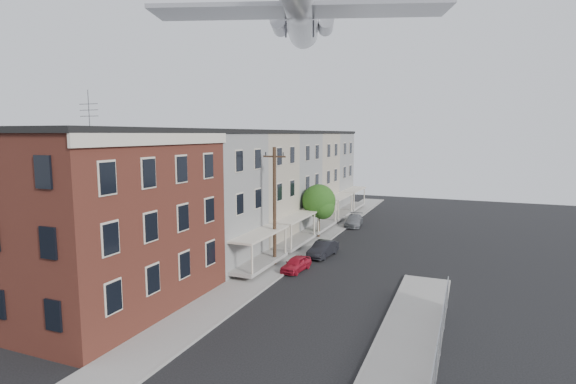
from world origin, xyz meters
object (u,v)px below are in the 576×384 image
Objects in this scene: utility_pole at (275,205)px; street_tree at (320,203)px; airplane at (300,4)px; car_mid at (323,249)px; car_near at (296,264)px; car_far at (354,221)px.

street_tree is (0.33, 9.92, -1.22)m from utility_pole.
airplane is at bearing 93.91° from utility_pole.
car_mid is at bearing 55.62° from utility_pole.
car_near is at bearing -18.53° from utility_pole.
street_tree is at bearing 116.80° from car_mid.
utility_pole is 6.16m from car_mid.
car_mid is at bearing -69.38° from street_tree.
car_mid is 12.89m from car_far.
airplane reaches higher than car_near.
car_mid is 0.90× the size of car_far.
car_far is (-0.62, 12.88, -0.01)m from car_mid.
car_near is at bearing -81.03° from street_tree.
car_mid is (2.62, 3.83, -4.05)m from utility_pole.
car_near is (2.00, -0.67, -4.14)m from utility_pole.
street_tree is at bearing 105.58° from car_near.
car_near is 0.12× the size of airplane.
car_far is 0.16× the size of airplane.
utility_pole reaches higher than car_far.
car_mid reaches higher than car_near.
airplane is at bearing -101.70° from street_tree.
car_mid is (2.29, -6.09, -2.82)m from street_tree.
car_far is (1.67, 6.78, -2.84)m from street_tree.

